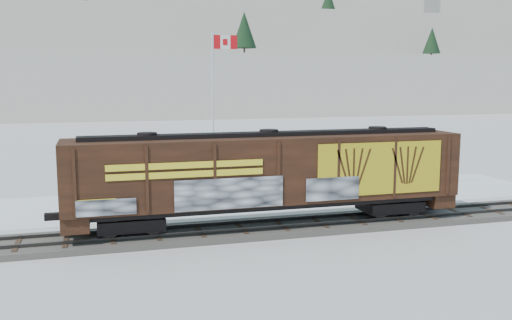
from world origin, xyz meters
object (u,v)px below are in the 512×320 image
object	(u,v)px
car_silver	(118,192)
car_dark	(345,181)
hopper_railcar	(269,172)
car_white	(230,190)
flagpole	(215,126)

from	to	relation	value
car_silver	car_dark	distance (m)	14.68
car_silver	car_dark	size ratio (longest dim) A/B	1.04
hopper_railcar	car_dark	xyz separation A→B (m)	(7.88, 8.33, -2.26)
hopper_railcar	car_dark	world-z (taller)	hopper_railcar
hopper_railcar	car_silver	xyz separation A→B (m)	(-6.79, 7.95, -2.13)
car_white	car_silver	bearing A→B (deg)	67.72
flagpole	car_silver	world-z (taller)	flagpole
flagpole	car_dark	distance (m)	10.62
hopper_railcar	flagpole	world-z (taller)	flagpole
hopper_railcar	car_silver	distance (m)	10.67
flagpole	car_dark	xyz separation A→B (m)	(7.32, -6.97, -3.26)
hopper_railcar	flagpole	bearing A→B (deg)	87.90
flagpole	car_white	xyz separation A→B (m)	(-0.79, -8.17, -3.20)
car_white	hopper_railcar	bearing A→B (deg)	166.64
hopper_railcar	flagpole	distance (m)	15.34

